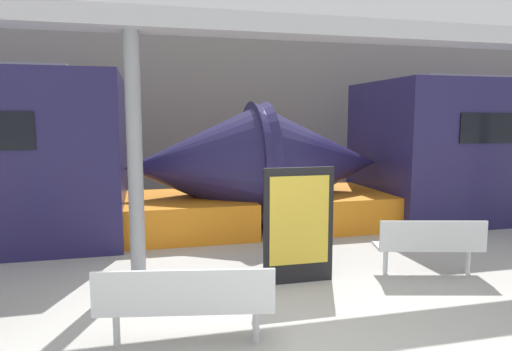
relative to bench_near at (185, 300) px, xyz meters
name	(u,v)px	position (x,y,z in m)	size (l,w,h in m)	color
station_wall	(187,111)	(0.91, 9.15, 2.01)	(56.00, 0.20, 5.00)	gray
bench_near	(185,300)	(0.00, 0.00, 0.00)	(1.81, 0.76, 0.84)	silver
bench_far	(430,243)	(3.63, 1.28, 0.00)	(1.58, 0.80, 0.84)	silver
poster_board	(299,225)	(1.69, 1.48, 0.32)	(1.00, 0.07, 1.62)	black
support_column_near	(135,156)	(-0.48, 2.39, 1.26)	(0.22, 0.22, 3.50)	gray
canopy_beam	(130,19)	(-0.48, 2.39, 3.15)	(28.00, 0.60, 0.28)	#B7B7BC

